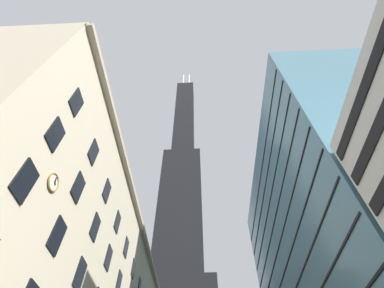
% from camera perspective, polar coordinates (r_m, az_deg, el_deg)
% --- Properties ---
extents(dark_skyscraper, '(27.56, 27.56, 231.73)m').
position_cam_1_polar(dark_skyscraper, '(122.77, -2.48, -19.19)').
color(dark_skyscraper, black).
rests_on(dark_skyscraper, ground).
extents(glass_office_midrise, '(16.82, 48.27, 50.24)m').
position_cam_1_polar(glass_office_midrise, '(52.52, 27.60, -20.19)').
color(glass_office_midrise, teal).
rests_on(glass_office_midrise, ground).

